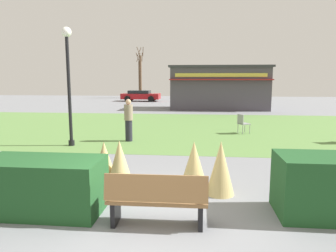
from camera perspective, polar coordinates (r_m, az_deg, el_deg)
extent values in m
plane|color=slate|center=(5.61, -4.28, -17.69)|extent=(80.00, 80.00, 0.00)
cube|color=#5B8442|center=(16.12, 2.53, -0.24)|extent=(36.00, 12.00, 0.01)
cube|color=olive|center=(5.47, -1.94, -13.25)|extent=(1.71, 0.50, 0.06)
cube|color=olive|center=(5.16, -2.26, -11.27)|extent=(1.70, 0.15, 0.44)
cube|color=black|center=(5.68, -9.51, -14.95)|extent=(0.09, 0.44, 0.45)
cube|color=black|center=(5.52, 5.90, -15.60)|extent=(0.09, 0.44, 0.45)
cube|color=olive|center=(5.57, -10.42, -11.63)|extent=(0.07, 0.44, 0.06)
cube|color=olive|center=(5.39, 6.83, -12.26)|extent=(0.07, 0.44, 0.06)
cube|color=#1E4C23|center=(6.40, -21.92, -10.04)|extent=(2.24, 1.10, 1.01)
cube|color=#1E4C23|center=(6.50, 28.13, -9.71)|extent=(2.04, 1.10, 1.11)
cone|color=tan|center=(6.87, 9.55, -7.54)|extent=(0.61, 0.61, 1.17)
cone|color=tan|center=(7.63, -11.53, -6.57)|extent=(0.64, 0.64, 1.02)
cone|color=tan|center=(7.34, -8.78, -6.79)|extent=(0.64, 0.64, 1.10)
cone|color=tan|center=(7.09, 4.73, -7.22)|extent=(0.66, 0.66, 1.11)
cylinder|color=black|center=(12.29, -17.16, -2.96)|extent=(0.22, 0.22, 0.20)
cylinder|color=black|center=(12.06, -17.56, 5.84)|extent=(0.12, 0.12, 3.97)
sphere|color=white|center=(12.16, -18.03, 15.98)|extent=(0.36, 0.36, 0.36)
cube|color=#47424C|center=(26.22, 9.25, 6.75)|extent=(7.71, 3.61, 3.36)
cube|color=#333338|center=(26.22, 9.35, 10.60)|extent=(8.01, 3.91, 0.16)
cube|color=maroon|center=(24.22, 9.57, 8.35)|extent=(7.81, 0.36, 0.08)
cube|color=#D8CC4C|center=(24.38, 9.57, 9.14)|extent=(6.94, 0.04, 0.28)
cube|color=gray|center=(14.67, 13.68, 0.40)|extent=(0.59, 0.59, 0.04)
cube|color=gray|center=(14.53, 13.06, 1.22)|extent=(0.24, 0.41, 0.44)
cylinder|color=gray|center=(14.66, 14.68, -0.53)|extent=(0.03, 0.03, 0.45)
cylinder|color=gray|center=(14.97, 13.83, -0.31)|extent=(0.03, 0.03, 0.45)
cylinder|color=gray|center=(14.44, 13.45, -0.62)|extent=(0.03, 0.03, 0.45)
cylinder|color=gray|center=(14.75, 12.62, -0.40)|extent=(0.03, 0.03, 0.45)
cylinder|color=#23232D|center=(12.61, -7.15, -0.85)|extent=(0.28, 0.28, 0.85)
cylinder|color=gray|center=(12.51, -7.22, 2.47)|extent=(0.34, 0.34, 0.62)
sphere|color=tan|center=(12.47, -7.25, 4.39)|extent=(0.22, 0.22, 0.22)
cube|color=maroon|center=(34.95, -4.97, 5.42)|extent=(4.24, 1.90, 0.60)
cube|color=black|center=(34.96, -5.22, 6.13)|extent=(2.35, 1.64, 0.44)
cylinder|color=black|center=(35.62, -2.60, 5.13)|extent=(0.65, 0.24, 0.64)
cylinder|color=black|center=(33.81, -3.13, 4.94)|extent=(0.65, 0.24, 0.64)
cylinder|color=black|center=(36.16, -6.68, 5.14)|extent=(0.65, 0.24, 0.64)
cylinder|color=black|center=(34.38, -7.42, 4.95)|extent=(0.65, 0.24, 0.64)
cylinder|color=brown|center=(41.25, -5.19, 8.42)|extent=(0.28, 0.28, 4.72)
cylinder|color=brown|center=(41.38, -4.75, 12.39)|extent=(0.25, 0.58, 1.12)
cylinder|color=brown|center=(41.67, -5.40, 12.35)|extent=(0.54, 0.36, 1.12)
cylinder|color=brown|center=(41.08, -5.56, 12.40)|extent=(0.54, 0.35, 1.12)
cylinder|color=brown|center=(40.76, -5.02, 8.90)|extent=(0.28, 0.28, 5.40)
cylinder|color=brown|center=(40.95, -4.58, 13.38)|extent=(0.25, 0.58, 1.12)
cylinder|color=brown|center=(41.23, -5.24, 13.34)|extent=(0.54, 0.36, 1.12)
cylinder|color=brown|center=(40.64, -5.40, 13.41)|extent=(0.54, 0.35, 1.12)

